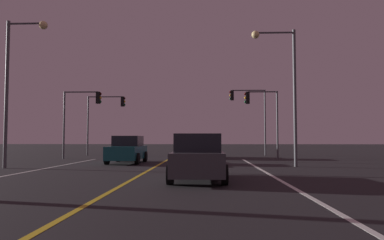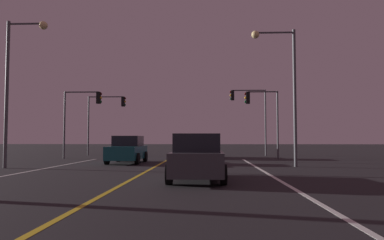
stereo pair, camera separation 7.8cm
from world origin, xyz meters
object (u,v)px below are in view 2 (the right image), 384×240
Objects in this scene: car_oncoming at (128,150)px; traffic_light_near_left at (83,108)px; traffic_light_near_right at (262,109)px; traffic_light_far_left at (107,111)px; street_lamp_right_far at (284,78)px; car_lead_same_lane at (197,158)px; traffic_light_far_right at (249,107)px; street_lamp_left_mid at (17,74)px; car_ahead_far at (201,148)px.

car_oncoming is 7.10m from traffic_light_near_left.
traffic_light_near_right is 13.59m from traffic_light_near_left.
traffic_light_far_left is (-13.32, 5.50, 0.28)m from traffic_light_near_right.
traffic_light_near_right is 0.94× the size of traffic_light_far_left.
traffic_light_near_right is at bearing -88.84° from street_lamp_right_far.
car_oncoming is (-4.63, 9.08, 0.00)m from car_lead_same_lane.
traffic_light_near_right is at bearing 116.74° from car_oncoming.
street_lamp_left_mid reaches higher than traffic_light_far_right.
car_oncoming is 7.66m from street_lamp_left_mid.
street_lamp_right_far is (0.15, -7.17, 1.07)m from traffic_light_near_right.
car_oncoming is 0.84× the size of traffic_light_near_right.
car_lead_same_lane is 0.72× the size of traffic_light_far_right.
car_oncoming is at bearing 48.92° from traffic_light_far_right.
traffic_light_near_right is 14.42m from traffic_light_far_left.
car_ahead_far is at bearing -15.89° from traffic_light_near_right.
car_ahead_far is 9.63m from traffic_light_near_left.
traffic_light_near_right is 0.66× the size of street_lamp_left_mid.
car_ahead_far is 5.56m from traffic_light_near_right.
car_oncoming is 0.79× the size of traffic_light_far_left.
street_lamp_left_mid is (-9.50, -10.01, 4.10)m from car_ahead_far.
car_oncoming and car_ahead_far have the same top height.
traffic_light_near_left is 0.86× the size of traffic_light_far_right.
traffic_light_far_right is 0.79× the size of street_lamp_right_far.
car_lead_same_lane is at bearing 27.04° from car_oncoming.
car_oncoming is 0.72× the size of traffic_light_far_right.
traffic_light_far_left is (-13.03, 0.00, -0.34)m from traffic_light_far_right.
street_lamp_right_far is (4.68, -8.46, 4.02)m from car_ahead_far.
street_lamp_left_mid is 1.02× the size of street_lamp_right_far.
traffic_light_near_left is 15.53m from street_lamp_right_far.
street_lamp_right_far is at bearing -151.05° from car_ahead_far.
street_lamp_left_mid is at bearing 136.51° from car_ahead_far.
traffic_light_far_right is at bearing -86.96° from traffic_light_near_right.
street_lamp_left_mid reaches higher than street_lamp_right_far.
car_oncoming is 0.84× the size of traffic_light_near_left.
car_ahead_far is 6.96m from traffic_light_far_right.
traffic_light_near_left is 0.68× the size of street_lamp_right_far.
traffic_light_far_right is at bearing 45.98° from street_lamp_left_mid.
traffic_light_near_left is 14.40m from traffic_light_far_right.
traffic_light_far_left is at bearing -0.00° from traffic_light_far_right.
car_ahead_far is 0.84× the size of traffic_light_near_right.
traffic_light_near_right reaches higher than car_lead_same_lane.
traffic_light_far_right is (-0.29, 5.50, 0.63)m from traffic_light_near_right.
car_lead_same_lane is 0.56× the size of street_lamp_left_mid.
traffic_light_far_left is 0.72× the size of street_lamp_right_far.
street_lamp_left_mid is at bearing 31.86° from traffic_light_near_right.
car_lead_same_lane is 8.90m from street_lamp_right_far.
car_lead_same_lane is 0.57× the size of street_lamp_right_far.
traffic_light_far_right reaches higher than traffic_light_far_left.
traffic_light_far_right is 12.69m from street_lamp_right_far.
car_oncoming is at bearing 26.74° from traffic_light_near_right.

